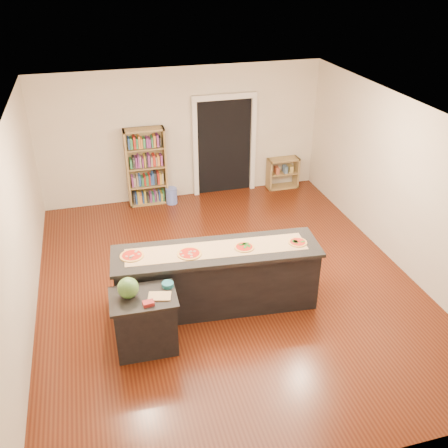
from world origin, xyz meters
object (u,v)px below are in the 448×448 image
object	(u,v)px
bookshelf	(146,167)
watermelon	(128,288)
waste_bin	(171,196)
kitchen_island	(217,278)
side_counter	(145,322)
low_shelf	(283,173)

from	to	relation	value
bookshelf	watermelon	xyz separation A→B (m)	(-0.81, -4.42, 0.17)
waste_bin	watermelon	distance (m)	4.54
kitchen_island	side_counter	distance (m)	1.33
low_shelf	side_counter	bearing A→B (deg)	-129.70
kitchen_island	watermelon	distance (m)	1.55
bookshelf	kitchen_island	bearing A→B (deg)	-82.15
bookshelf	low_shelf	distance (m)	3.11
side_counter	kitchen_island	bearing A→B (deg)	30.55
side_counter	low_shelf	world-z (taller)	side_counter
waste_bin	watermelon	bearing A→B (deg)	-106.65
bookshelf	side_counter	bearing A→B (deg)	-98.08
side_counter	low_shelf	distance (m)	5.80
watermelon	side_counter	bearing A→B (deg)	-13.40
side_counter	watermelon	world-z (taller)	watermelon
waste_bin	watermelon	size ratio (longest dim) A/B	1.26
kitchen_island	bookshelf	bearing A→B (deg)	102.71
side_counter	waste_bin	world-z (taller)	side_counter
low_shelf	waste_bin	xyz separation A→B (m)	(-2.60, -0.14, -0.18)
low_shelf	watermelon	distance (m)	5.92
bookshelf	watermelon	bearing A→B (deg)	-100.35
kitchen_island	side_counter	size ratio (longest dim) A/B	3.48
kitchen_island	low_shelf	distance (m)	4.59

